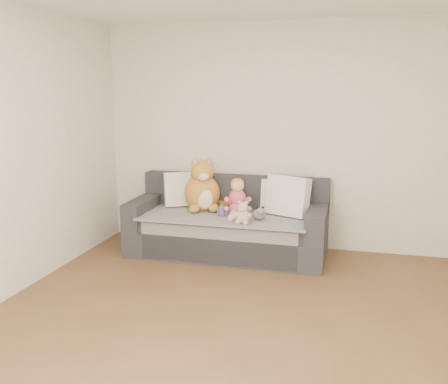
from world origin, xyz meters
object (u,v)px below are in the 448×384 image
Objects in this scene: teddy_bear at (243,214)px; sippy_cup at (222,210)px; plush_cat at (203,190)px; sofa at (228,227)px; toddler at (237,200)px.

teddy_bear is 0.38m from sippy_cup.
plush_cat is 0.76m from teddy_bear.
teddy_bear is (0.26, -0.41, 0.26)m from sofa.
plush_cat reaches higher than teddy_bear.
teddy_bear reaches higher than sippy_cup.
sofa is 3.43× the size of plush_cat.
plush_cat is at bearing 168.60° from sofa.
toddler is at bearing 20.79° from sippy_cup.
sofa is 0.38m from toddler.
sippy_cup is at bearing -62.63° from plush_cat.
toddler reaches higher than teddy_bear.
plush_cat reaches higher than sippy_cup.
sofa is at bearing 79.47° from sippy_cup.
sofa is at bearing -36.01° from plush_cat.
toddler is 0.67× the size of plush_cat.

